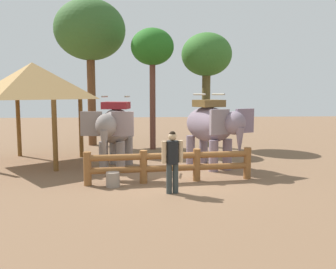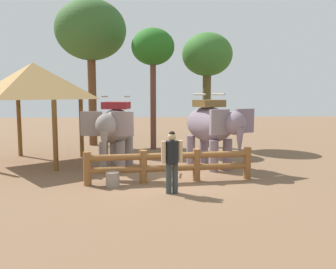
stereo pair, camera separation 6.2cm
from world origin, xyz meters
The scene contains 10 objects.
ground_plane centered at (0.00, 0.00, 0.00)m, with size 60.00×60.00×0.00m, color brown.
log_fence centered at (0.00, -0.23, 0.60)m, with size 5.40×0.77×1.05m.
elephant_near_left centered at (-1.90, 1.86, 1.54)m, with size 1.86×3.25×2.74m.
elephant_center centered at (1.72, 1.87, 1.58)m, with size 2.54×3.33×2.82m.
tourist_woman_in_black centered at (-0.04, -1.53, 1.03)m, with size 0.62×0.42×1.78m.
thatched_shelter centered at (-5.25, 3.32, 3.29)m, with size 4.44×4.44×4.04m.
tree_far_left centered at (2.43, 7.24, 4.67)m, with size 2.60×2.60×5.91m.
tree_back_center centered at (-3.63, 8.18, 6.05)m, with size 3.73×3.73×7.71m.
tree_far_right centered at (-0.39, 6.56, 4.96)m, with size 2.12×2.12×5.99m.
feed_bucket centered at (-1.79, -0.70, 0.23)m, with size 0.42×0.42×0.45m.
Camera 1 is at (-0.85, -11.51, 2.87)m, focal length 38.52 mm.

